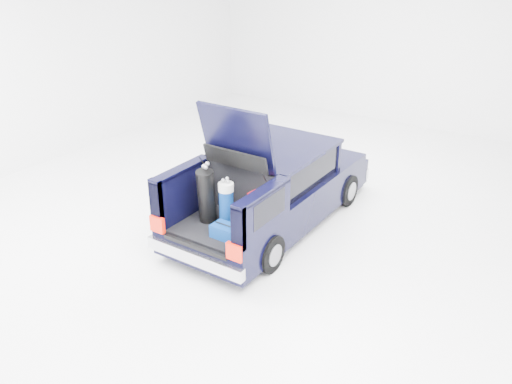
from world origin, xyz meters
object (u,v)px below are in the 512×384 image
Objects in this scene: black_golf_bag at (207,196)px; blue_duffel at (225,231)px; red_suitcase at (259,209)px; car at (275,187)px; blue_golf_bag at (226,204)px.

black_golf_bag is 2.39× the size of blue_duffel.
red_suitcase is 0.55× the size of black_golf_bag.
blue_duffel is at bearing -82.01° from car.
red_suitcase reaches higher than blue_duffel.
blue_golf_bag is at bearing -2.88° from black_golf_bag.
red_suitcase is at bearing 57.93° from blue_golf_bag.
black_golf_bag is 0.69m from blue_duffel.
blue_duffel is (-0.20, -0.63, -0.16)m from red_suitcase.
black_golf_bag is at bearing 156.74° from blue_duffel.
black_golf_bag is (-0.74, -0.39, 0.19)m from red_suitcase.
blue_duffel is (0.54, -0.24, -0.36)m from black_golf_bag.
red_suitcase is (0.45, -1.19, 0.19)m from car.
black_golf_bag is 0.34m from blue_golf_bag.
car is 1.85m from blue_duffel.
blue_golf_bag reaches higher than red_suitcase.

